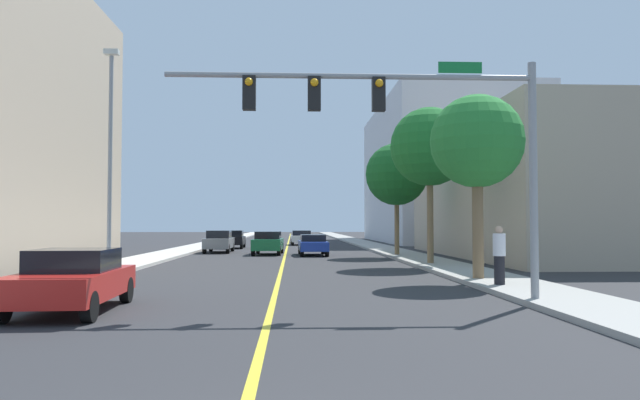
{
  "coord_description": "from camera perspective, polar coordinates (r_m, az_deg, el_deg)",
  "views": [
    {
      "loc": [
        0.51,
        -4.17,
        2.0
      ],
      "look_at": [
        1.62,
        20.37,
        2.98
      ],
      "focal_mm": 33.33,
      "sensor_mm": 36.0,
      "label": 1
    }
  ],
  "objects": [
    {
      "name": "ground",
      "position": [
        46.22,
        -3.23,
        -4.76
      ],
      "size": [
        192.0,
        192.0,
        0.0
      ],
      "primitive_type": "plane",
      "color": "#2D2D30"
    },
    {
      "name": "sidewalk_left",
      "position": [
        46.88,
        -12.34,
        -4.58
      ],
      "size": [
        2.57,
        168.0,
        0.15
      ],
      "primitive_type": "cube",
      "color": "beige",
      "rests_on": "ground"
    },
    {
      "name": "sidewalk_right",
      "position": [
        46.72,
        5.9,
        -4.63
      ],
      "size": [
        2.57,
        168.0,
        0.15
      ],
      "primitive_type": "cube",
      "color": "#9E9B93",
      "rests_on": "ground"
    },
    {
      "name": "lane_marking_center",
      "position": [
        46.22,
        -3.23,
        -4.75
      ],
      "size": [
        0.16,
        144.0,
        0.01
      ],
      "primitive_type": "cube",
      "color": "yellow",
      "rests_on": "ground"
    },
    {
      "name": "building_right_near",
      "position": [
        38.93,
        21.52,
        0.7
      ],
      "size": [
        12.53,
        22.72,
        7.83
      ],
      "primitive_type": "cube",
      "color": "tan",
      "rests_on": "ground"
    },
    {
      "name": "building_right_far",
      "position": [
        68.23,
        11.73,
        2.45
      ],
      "size": [
        14.43,
        27.99,
        15.13
      ],
      "primitive_type": "cube",
      "color": "silver",
      "rests_on": "ground"
    },
    {
      "name": "traffic_signal_mast",
      "position": [
        15.02,
        8.44,
        7.65
      ],
      "size": [
        9.24,
        0.36,
        5.9
      ],
      "color": "gray",
      "rests_on": "sidewalk_right"
    },
    {
      "name": "street_lamp",
      "position": [
        24.56,
        -19.5,
        4.66
      ],
      "size": [
        0.56,
        0.28,
        8.67
      ],
      "color": "gray",
      "rests_on": "sidewalk_left"
    },
    {
      "name": "palm_near",
      "position": [
        21.07,
        14.85,
        5.34
      ],
      "size": [
        3.19,
        3.19,
        6.27
      ],
      "color": "brown",
      "rests_on": "sidewalk_right"
    },
    {
      "name": "palm_mid",
      "position": [
        28.68,
        10.48,
        5.0
      ],
      "size": [
        3.74,
        3.74,
        7.37
      ],
      "color": "brown",
      "rests_on": "sidewalk_right"
    },
    {
      "name": "palm_far",
      "position": [
        36.17,
        7.37,
        2.43
      ],
      "size": [
        3.76,
        3.76,
        6.71
      ],
      "color": "brown",
      "rests_on": "sidewalk_right"
    },
    {
      "name": "car_black",
      "position": [
        48.73,
        -8.38,
        -3.73
      ],
      "size": [
        1.91,
        4.03,
        1.45
      ],
      "rotation": [
        0.0,
        0.0,
        3.15
      ],
      "color": "black",
      "rests_on": "ground"
    },
    {
      "name": "car_white",
      "position": [
        55.71,
        -1.81,
        -3.61
      ],
      "size": [
        2.05,
        4.22,
        1.36
      ],
      "rotation": [
        0.0,
        0.0,
        0.03
      ],
      "color": "white",
      "rests_on": "ground"
    },
    {
      "name": "car_green",
      "position": [
        38.62,
        -5.01,
        -4.1
      ],
      "size": [
        1.95,
        4.3,
        1.49
      ],
      "rotation": [
        0.0,
        0.0,
        -0.04
      ],
      "color": "#196638",
      "rests_on": "ground"
    },
    {
      "name": "car_blue",
      "position": [
        37.53,
        -0.69,
        -4.27
      ],
      "size": [
        1.83,
        4.44,
        1.3
      ],
      "rotation": [
        0.0,
        0.0,
        0.02
      ],
      "color": "#1E389E",
      "rests_on": "ground"
    },
    {
      "name": "car_gray",
      "position": [
        41.79,
        -9.66,
        -3.92
      ],
      "size": [
        1.81,
        4.54,
        1.52
      ],
      "rotation": [
        0.0,
        0.0,
        3.15
      ],
      "color": "slate",
      "rests_on": "ground"
    },
    {
      "name": "car_red",
      "position": [
        14.72,
        -22.71,
        -7.05
      ],
      "size": [
        2.07,
        4.24,
        1.42
      ],
      "rotation": [
        0.0,
        0.0,
        3.18
      ],
      "color": "red",
      "rests_on": "ground"
    },
    {
      "name": "pedestrian",
      "position": [
        18.93,
        16.83,
        -5.08
      ],
      "size": [
        0.38,
        0.38,
        1.78
      ],
      "rotation": [
        0.0,
        0.0,
        2.88
      ],
      "color": "black",
      "rests_on": "sidewalk_right"
    }
  ]
}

